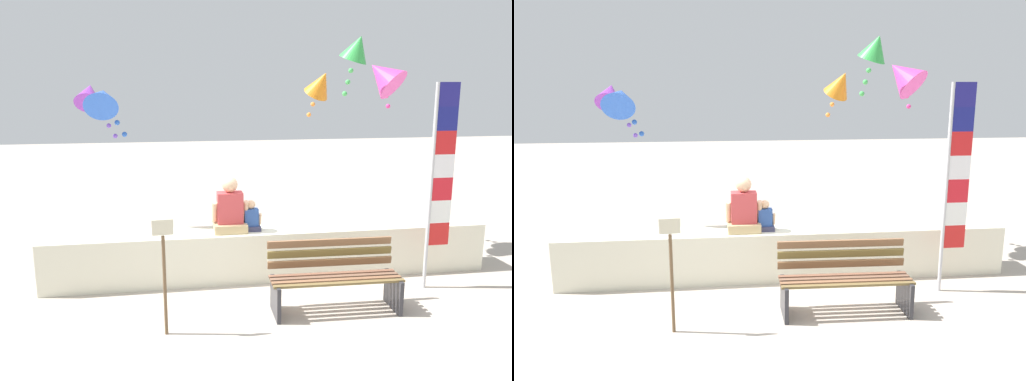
# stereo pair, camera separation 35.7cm
# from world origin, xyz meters

# --- Properties ---
(ground_plane) EXTENTS (40.00, 40.00, 0.00)m
(ground_plane) POSITION_xyz_m (0.00, 0.00, 0.00)
(ground_plane) COLOR #B4A899
(seawall_ledge) EXTENTS (6.66, 0.63, 0.74)m
(seawall_ledge) POSITION_xyz_m (0.00, 0.90, 0.37)
(seawall_ledge) COLOR silver
(seawall_ledge) RESTS_ON ground
(park_bench) EXTENTS (1.70, 0.65, 0.88)m
(park_bench) POSITION_xyz_m (0.58, -0.39, 0.42)
(park_bench) COLOR brown
(park_bench) RESTS_ON ground
(person_adult) EXTENTS (0.54, 0.39, 0.82)m
(person_adult) POSITION_xyz_m (-0.63, 0.88, 1.06)
(person_adult) COLOR tan
(person_adult) RESTS_ON seawall_ledge
(person_child) EXTENTS (0.30, 0.22, 0.46)m
(person_child) POSITION_xyz_m (-0.31, 0.88, 0.92)
(person_child) COLOR #343452
(person_child) RESTS_ON seawall_ledge
(flag_banner) EXTENTS (0.35, 0.05, 2.91)m
(flag_banner) POSITION_xyz_m (2.20, 0.09, 1.64)
(flag_banner) COLOR #B7B7BC
(flag_banner) RESTS_ON ground
(kite_orange) EXTENTS (0.72, 0.77, 0.89)m
(kite_orange) POSITION_xyz_m (1.22, 2.62, 2.89)
(kite_orange) COLOR orange
(kite_green) EXTENTS (0.73, 0.73, 1.02)m
(kite_green) POSITION_xyz_m (1.56, 1.76, 3.44)
(kite_green) COLOR green
(kite_purple) EXTENTS (0.68, 0.65, 1.07)m
(kite_purple) POSITION_xyz_m (-2.80, 2.79, 2.71)
(kite_purple) COLOR purple
(kite_magenta) EXTENTS (0.99, 1.00, 0.99)m
(kite_magenta) POSITION_xyz_m (2.18, 2.13, 3.03)
(kite_magenta) COLOR #DB3D9E
(kite_blue) EXTENTS (0.60, 0.64, 0.90)m
(kite_blue) POSITION_xyz_m (-2.44, 1.65, 2.66)
(kite_blue) COLOR blue
(sign_post) EXTENTS (0.24, 0.04, 1.39)m
(sign_post) POSITION_xyz_m (-1.57, -0.73, 0.82)
(sign_post) COLOR brown
(sign_post) RESTS_ON ground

